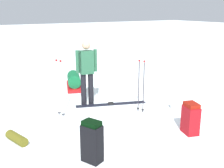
# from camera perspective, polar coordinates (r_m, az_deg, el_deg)

# --- Properties ---
(ground_plane) EXTENTS (80.00, 80.00, 0.00)m
(ground_plane) POSITION_cam_1_polar(r_m,az_deg,el_deg) (7.02, 0.00, -5.52)
(ground_plane) COLOR white
(skier_standing) EXTENTS (0.27, 0.56, 1.70)m
(skier_standing) POSITION_cam_1_polar(r_m,az_deg,el_deg) (7.24, -5.23, 2.97)
(skier_standing) COLOR black
(skier_standing) RESTS_ON ground_plane
(ski_pair_near) EXTENTS (0.78, 1.84, 0.05)m
(ski_pair_near) POSITION_cam_1_polar(r_m,az_deg,el_deg) (7.45, -0.20, -4.16)
(ski_pair_near) COLOR black
(ski_pair_near) RESTS_ON ground_plane
(backpack_large_dark) EXTENTS (0.41, 0.34, 0.66)m
(backpack_large_dark) POSITION_cam_1_polar(r_m,az_deg,el_deg) (5.91, 15.86, -6.85)
(backpack_large_dark) COLOR maroon
(backpack_large_dark) RESTS_ON ground_plane
(backpack_bright) EXTENTS (0.39, 0.33, 0.73)m
(backpack_bright) POSITION_cam_1_polar(r_m,az_deg,el_deg) (4.70, -4.15, -11.77)
(backpack_bright) COLOR black
(backpack_bright) RESTS_ON ground_plane
(ski_poles_planted_near) EXTENTS (0.22, 0.11, 1.37)m
(ski_poles_planted_near) POSITION_cam_1_polar(r_m,az_deg,el_deg) (6.57, -10.72, -0.30)
(ski_poles_planted_near) COLOR #AEB1C4
(ski_poles_planted_near) RESTS_ON ground_plane
(ski_poles_planted_far) EXTENTS (0.21, 0.11, 1.30)m
(ski_poles_planted_far) POSITION_cam_1_polar(r_m,az_deg,el_deg) (6.80, 6.03, 0.12)
(ski_poles_planted_far) COLOR #27202A
(ski_poles_planted_far) RESTS_ON ground_plane
(gear_sled) EXTENTS (1.37, 0.88, 0.49)m
(gear_sled) POSITION_cam_1_polar(r_m,az_deg,el_deg) (9.04, -7.84, 0.62)
(gear_sled) COLOR red
(gear_sled) RESTS_ON ground_plane
(sleeping_mat_rolled) EXTENTS (0.58, 0.33, 0.18)m
(sleeping_mat_rolled) POSITION_cam_1_polar(r_m,az_deg,el_deg) (5.71, -19.03, -10.49)
(sleeping_mat_rolled) COLOR brown
(sleeping_mat_rolled) RESTS_ON ground_plane
(thermos_bottle) EXTENTS (0.07, 0.07, 0.26)m
(thermos_bottle) POSITION_cam_1_polar(r_m,az_deg,el_deg) (7.27, 12.20, -4.04)
(thermos_bottle) COLOR #AFB3BE
(thermos_bottle) RESTS_ON ground_plane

